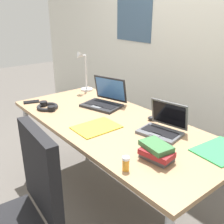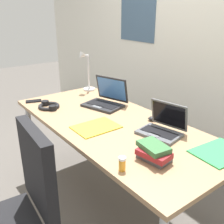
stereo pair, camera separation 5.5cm
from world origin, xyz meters
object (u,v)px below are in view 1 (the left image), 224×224
desk_lamp (83,72)px  laptop_back_right (163,127)px  cell_phone (31,102)px  paper_folder_near_mouse (96,127)px  paper_folder_back_left (221,151)px  computer_mouse (154,118)px  pill_bottle (126,163)px  laptop_near_mouse (104,100)px  headphones (47,107)px  book_stack (157,152)px

desk_lamp → laptop_back_right: (1.15, -0.12, -0.15)m
laptop_back_right → cell_phone: size_ratio=2.29×
laptop_back_right → paper_folder_near_mouse: 0.46m
laptop_back_right → paper_folder_back_left: size_ratio=1.01×
paper_folder_back_left → paper_folder_near_mouse: bearing=-152.2°
laptop_back_right → computer_mouse: size_ratio=3.25×
pill_bottle → paper_folder_near_mouse: 0.56m
laptop_near_mouse → cell_phone: size_ratio=2.82×
cell_phone → paper_folder_back_left: cell_phone is taller
computer_mouse → paper_folder_back_left: computer_mouse is taller
pill_bottle → paper_folder_back_left: size_ratio=0.25×
laptop_near_mouse → computer_mouse: laptop_near_mouse is taller
desk_lamp → pill_bottle: size_ratio=5.07×
computer_mouse → headphones: headphones is taller
laptop_back_right → headphones: (-0.92, -0.40, -0.03)m
pill_bottle → headphones: bearing=175.2°
laptop_near_mouse → laptop_back_right: size_ratio=1.23×
cell_phone → pill_bottle: size_ratio=1.72×
desk_lamp → headphones: size_ratio=1.87×
cell_phone → headphones: headphones is taller
cell_phone → laptop_near_mouse: bearing=62.8°
desk_lamp → paper_folder_near_mouse: (0.81, -0.43, -0.19)m
paper_folder_back_left → laptop_near_mouse: bearing=-176.7°
laptop_back_right → pill_bottle: bearing=-70.1°
laptop_back_right → pill_bottle: (0.18, -0.49, -0.00)m
laptop_near_mouse → headphones: bearing=-120.3°
book_stack → paper_folder_near_mouse: (-0.55, -0.02, -0.04)m
desk_lamp → cell_phone: size_ratio=2.94×
laptop_back_right → paper_folder_back_left: 0.39m
laptop_back_right → book_stack: laptop_back_right is taller
computer_mouse → book_stack: size_ratio=0.45×
desk_lamp → book_stack: bearing=-16.8°
desk_lamp → paper_folder_back_left: 1.55m
desk_lamp → laptop_near_mouse: bearing=-12.1°
laptop_back_right → paper_folder_near_mouse: size_ratio=1.01×
paper_folder_back_left → paper_folder_near_mouse: 0.82m
headphones → paper_folder_back_left: size_ratio=0.69×
laptop_back_right → book_stack: size_ratio=1.47×
book_stack → computer_mouse: bearing=133.9°
computer_mouse → book_stack: (0.39, -0.40, 0.03)m
paper_folder_near_mouse → cell_phone: bearing=-170.0°
desk_lamp → laptop_near_mouse: desk_lamp is taller
cell_phone → book_stack: size_ratio=0.64×
laptop_back_right → headphones: laptop_back_right is taller
desk_lamp → paper_folder_back_left: (1.54, -0.04, -0.19)m
laptop_back_right → paper_folder_near_mouse: bearing=-138.7°
paper_folder_near_mouse → laptop_near_mouse: bearing=135.6°
computer_mouse → paper_folder_near_mouse: (-0.16, -0.42, -0.01)m
paper_folder_back_left → paper_folder_near_mouse: same height
computer_mouse → paper_folder_back_left: 0.57m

